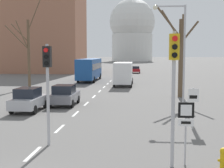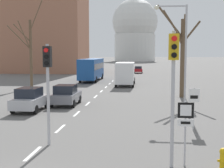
{
  "view_description": "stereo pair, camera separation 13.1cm",
  "coord_description": "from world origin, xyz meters",
  "px_view_note": "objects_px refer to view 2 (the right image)",
  "views": [
    {
      "loc": [
        4.55,
        -8.66,
        4.29
      ],
      "look_at": [
        3.32,
        5.18,
        2.94
      ],
      "focal_mm": 50.0,
      "sensor_mm": 36.0,
      "label": 1
    },
    {
      "loc": [
        4.68,
        -8.65,
        4.29
      ],
      "look_at": [
        3.32,
        5.18,
        2.94
      ],
      "focal_mm": 50.0,
      "sensor_mm": 36.0,
      "label": 2
    }
  ],
  "objects_px": {
    "sedan_mid_centre": "(66,95)",
    "city_bus": "(92,68)",
    "sedan_near_left": "(138,69)",
    "delivery_truck": "(125,73)",
    "sedan_near_right": "(30,99)",
    "traffic_signal_centre_tall": "(48,75)",
    "route_sign_post": "(185,122)",
    "speed_limit_sign": "(194,101)",
    "street_lamp_right": "(180,44)",
    "fire_hydrant": "(223,158)",
    "traffic_signal_near_right": "(173,73)"
  },
  "relations": [
    {
      "from": "speed_limit_sign",
      "to": "fire_hydrant",
      "type": "xyz_separation_m",
      "value": [
        0.13,
        -6.03,
        -1.18
      ]
    },
    {
      "from": "sedan_near_right",
      "to": "speed_limit_sign",
      "type": "bearing_deg",
      "value": -23.01
    },
    {
      "from": "delivery_truck",
      "to": "city_bus",
      "type": "bearing_deg",
      "value": 130.0
    },
    {
      "from": "traffic_signal_near_right",
      "to": "speed_limit_sign",
      "type": "relative_size",
      "value": 2.13
    },
    {
      "from": "city_bus",
      "to": "delivery_truck",
      "type": "distance_m",
      "value": 8.93
    },
    {
      "from": "sedan_near_right",
      "to": "sedan_mid_centre",
      "type": "relative_size",
      "value": 1.02
    },
    {
      "from": "fire_hydrant",
      "to": "sedan_mid_centre",
      "type": "distance_m",
      "value": 16.59
    },
    {
      "from": "speed_limit_sign",
      "to": "sedan_mid_centre",
      "type": "bearing_deg",
      "value": 140.3
    },
    {
      "from": "speed_limit_sign",
      "to": "fire_hydrant",
      "type": "relative_size",
      "value": 2.94
    },
    {
      "from": "traffic_signal_centre_tall",
      "to": "sedan_near_left",
      "type": "distance_m",
      "value": 55.52
    },
    {
      "from": "traffic_signal_centre_tall",
      "to": "city_bus",
      "type": "bearing_deg",
      "value": 96.04
    },
    {
      "from": "sedan_near_left",
      "to": "route_sign_post",
      "type": "bearing_deg",
      "value": -87.43
    },
    {
      "from": "street_lamp_right",
      "to": "traffic_signal_centre_tall",
      "type": "bearing_deg",
      "value": -123.2
    },
    {
      "from": "sedan_mid_centre",
      "to": "sedan_near_right",
      "type": "bearing_deg",
      "value": -125.07
    },
    {
      "from": "traffic_signal_near_right",
      "to": "fire_hydrant",
      "type": "xyz_separation_m",
      "value": [
        1.88,
        -0.08,
        -3.12
      ]
    },
    {
      "from": "street_lamp_right",
      "to": "sedan_mid_centre",
      "type": "height_order",
      "value": "street_lamp_right"
    },
    {
      "from": "sedan_near_right",
      "to": "traffic_signal_centre_tall",
      "type": "bearing_deg",
      "value": -64.47
    },
    {
      "from": "speed_limit_sign",
      "to": "traffic_signal_near_right",
      "type": "bearing_deg",
      "value": -106.34
    },
    {
      "from": "city_bus",
      "to": "street_lamp_right",
      "type": "bearing_deg",
      "value": -65.16
    },
    {
      "from": "fire_hydrant",
      "to": "sedan_mid_centre",
      "type": "bearing_deg",
      "value": 124.35
    },
    {
      "from": "fire_hydrant",
      "to": "sedan_near_left",
      "type": "relative_size",
      "value": 0.2
    },
    {
      "from": "traffic_signal_centre_tall",
      "to": "street_lamp_right",
      "type": "distance_m",
      "value": 13.32
    },
    {
      "from": "route_sign_post",
      "to": "street_lamp_right",
      "type": "bearing_deg",
      "value": 84.66
    },
    {
      "from": "route_sign_post",
      "to": "speed_limit_sign",
      "type": "xyz_separation_m",
      "value": [
        1.23,
        5.76,
        -0.08
      ]
    },
    {
      "from": "sedan_near_left",
      "to": "delivery_truck",
      "type": "relative_size",
      "value": 0.57
    },
    {
      "from": "delivery_truck",
      "to": "street_lamp_right",
      "type": "bearing_deg",
      "value": -72.83
    },
    {
      "from": "traffic_signal_near_right",
      "to": "sedan_near_right",
      "type": "bearing_deg",
      "value": 131.53
    },
    {
      "from": "street_lamp_right",
      "to": "sedan_near_right",
      "type": "xyz_separation_m",
      "value": [
        -11.25,
        -2.65,
        -4.14
      ]
    },
    {
      "from": "speed_limit_sign",
      "to": "city_bus",
      "type": "distance_m",
      "value": 32.84
    },
    {
      "from": "route_sign_post",
      "to": "delivery_truck",
      "type": "distance_m",
      "value": 30.16
    },
    {
      "from": "sedan_near_left",
      "to": "city_bus",
      "type": "relative_size",
      "value": 0.38
    },
    {
      "from": "fire_hydrant",
      "to": "sedan_near_right",
      "type": "height_order",
      "value": "sedan_near_right"
    },
    {
      "from": "street_lamp_right",
      "to": "city_bus",
      "type": "height_order",
      "value": "street_lamp_right"
    },
    {
      "from": "fire_hydrant",
      "to": "street_lamp_right",
      "type": "distance_m",
      "value": 14.22
    },
    {
      "from": "street_lamp_right",
      "to": "sedan_near_left",
      "type": "xyz_separation_m",
      "value": [
        -3.81,
        44.3,
        -4.22
      ]
    },
    {
      "from": "sedan_near_left",
      "to": "sedan_mid_centre",
      "type": "relative_size",
      "value": 1.03
    },
    {
      "from": "sedan_near_right",
      "to": "city_bus",
      "type": "xyz_separation_m",
      "value": [
        0.35,
        26.2,
        1.17
      ]
    },
    {
      "from": "sedan_near_left",
      "to": "traffic_signal_centre_tall",
      "type": "bearing_deg",
      "value": -93.54
    },
    {
      "from": "speed_limit_sign",
      "to": "city_bus",
      "type": "bearing_deg",
      "value": 109.38
    },
    {
      "from": "street_lamp_right",
      "to": "traffic_signal_near_right",
      "type": "bearing_deg",
      "value": -97.42
    },
    {
      "from": "route_sign_post",
      "to": "delivery_truck",
      "type": "height_order",
      "value": "delivery_truck"
    },
    {
      "from": "fire_hydrant",
      "to": "sedan_near_right",
      "type": "xyz_separation_m",
      "value": [
        -11.38,
        10.81,
        0.44
      ]
    },
    {
      "from": "sedan_mid_centre",
      "to": "city_bus",
      "type": "relative_size",
      "value": 0.37
    },
    {
      "from": "speed_limit_sign",
      "to": "fire_hydrant",
      "type": "distance_m",
      "value": 6.15
    },
    {
      "from": "traffic_signal_near_right",
      "to": "sedan_near_left",
      "type": "height_order",
      "value": "traffic_signal_near_right"
    },
    {
      "from": "route_sign_post",
      "to": "speed_limit_sign",
      "type": "relative_size",
      "value": 1.04
    },
    {
      "from": "traffic_signal_centre_tall",
      "to": "fire_hydrant",
      "type": "xyz_separation_m",
      "value": [
        7.37,
        -2.41,
        -2.87
      ]
    },
    {
      "from": "traffic_signal_near_right",
      "to": "traffic_signal_centre_tall",
      "type": "bearing_deg",
      "value": 157.02
    },
    {
      "from": "sedan_near_left",
      "to": "sedan_mid_centre",
      "type": "height_order",
      "value": "sedan_mid_centre"
    },
    {
      "from": "speed_limit_sign",
      "to": "city_bus",
      "type": "xyz_separation_m",
      "value": [
        -10.9,
        30.98,
        0.42
      ]
    }
  ]
}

